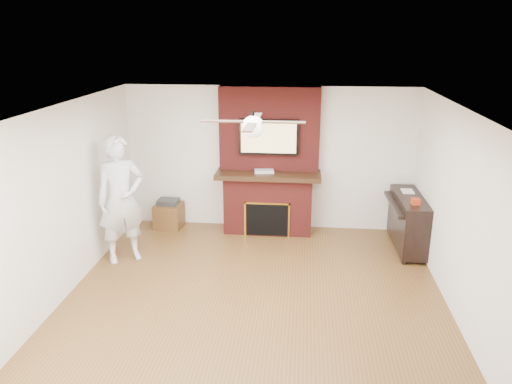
# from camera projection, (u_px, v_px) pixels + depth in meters

# --- Properties ---
(room_shell) EXTENTS (5.36, 5.86, 2.86)m
(room_shell) POSITION_uv_depth(u_px,v_px,m) (253.00, 214.00, 6.08)
(room_shell) COLOR brown
(room_shell) RESTS_ON ground
(fireplace) EXTENTS (1.78, 0.64, 2.50)m
(fireplace) POSITION_uv_depth(u_px,v_px,m) (269.00, 176.00, 8.57)
(fireplace) COLOR maroon
(fireplace) RESTS_ON ground
(tv) EXTENTS (1.00, 0.08, 0.60)m
(tv) POSITION_uv_depth(u_px,v_px,m) (269.00, 137.00, 8.31)
(tv) COLOR black
(tv) RESTS_ON fireplace
(ceiling_fan) EXTENTS (1.21, 1.21, 0.31)m
(ceiling_fan) POSITION_uv_depth(u_px,v_px,m) (253.00, 126.00, 5.74)
(ceiling_fan) COLOR black
(ceiling_fan) RESTS_ON room_shell
(person) EXTENTS (0.86, 0.79, 1.95)m
(person) POSITION_uv_depth(u_px,v_px,m) (121.00, 200.00, 7.44)
(person) COLOR silver
(person) RESTS_ON ground
(side_table) EXTENTS (0.48, 0.48, 0.53)m
(side_table) POSITION_uv_depth(u_px,v_px,m) (169.00, 214.00, 8.90)
(side_table) COLOR #533317
(side_table) RESTS_ON ground
(piano) EXTENTS (0.52, 1.35, 0.97)m
(piano) POSITION_uv_depth(u_px,v_px,m) (408.00, 221.00, 8.00)
(piano) COLOR black
(piano) RESTS_ON ground
(cable_box) EXTENTS (0.35, 0.23, 0.05)m
(cable_box) POSITION_uv_depth(u_px,v_px,m) (264.00, 171.00, 8.45)
(cable_box) COLOR silver
(cable_box) RESTS_ON fireplace
(candle_orange) EXTENTS (0.08, 0.08, 0.11)m
(candle_orange) POSITION_uv_depth(u_px,v_px,m) (258.00, 230.00, 8.73)
(candle_orange) COLOR orange
(candle_orange) RESTS_ON ground
(candle_green) EXTENTS (0.08, 0.08, 0.09)m
(candle_green) POSITION_uv_depth(u_px,v_px,m) (263.00, 231.00, 8.70)
(candle_green) COLOR #40752E
(candle_green) RESTS_ON ground
(candle_cream) EXTENTS (0.08, 0.08, 0.11)m
(candle_cream) POSITION_uv_depth(u_px,v_px,m) (270.00, 231.00, 8.66)
(candle_cream) COLOR #FEE7CA
(candle_cream) RESTS_ON ground
(candle_blue) EXTENTS (0.06, 0.06, 0.08)m
(candle_blue) POSITION_uv_depth(u_px,v_px,m) (281.00, 232.00, 8.68)
(candle_blue) COLOR #2C5A84
(candle_blue) RESTS_ON ground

